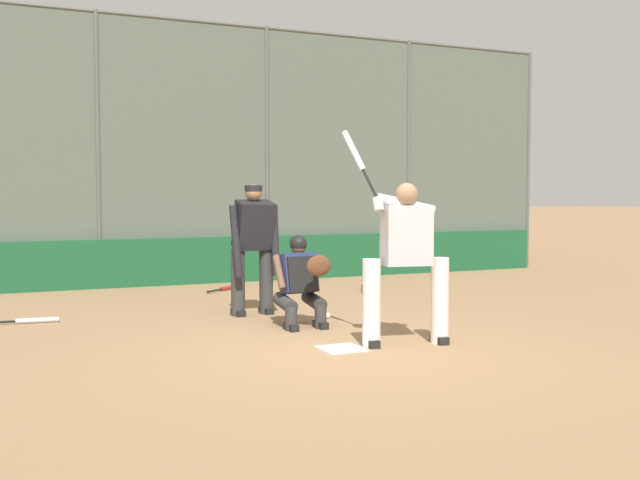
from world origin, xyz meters
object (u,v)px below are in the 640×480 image
catcher_behind_plate (301,280)px  umpire_home (253,245)px  baseball_loose (328,316)px  spare_bat_by_padding (32,321)px  spare_bat_near_backstop (364,290)px  batter_at_plate (405,257)px  spare_bat_first_base_side (227,288)px

catcher_behind_plate → umpire_home: (0.21, -1.09, 0.35)m
baseball_loose → umpire_home: bearing=-39.9°
catcher_behind_plate → spare_bat_by_padding: catcher_behind_plate is taller
umpire_home → spare_bat_by_padding: bearing=-14.7°
spare_bat_by_padding → baseball_loose: (-3.44, 1.15, 0.00)m
umpire_home → baseball_loose: size_ratio=22.97×
spare_bat_near_backstop → spare_bat_by_padding: bearing=-53.4°
baseball_loose → spare_bat_by_padding: bearing=-18.5°
batter_at_plate → baseball_loose: bearing=-78.7°
spare_bat_near_backstop → spare_bat_by_padding: (5.10, 1.03, 0.00)m
spare_bat_near_backstop → batter_at_plate: bearing=3.3°
catcher_behind_plate → spare_bat_by_padding: bearing=-29.7°
batter_at_plate → spare_bat_first_base_side: 5.22m
umpire_home → batter_at_plate: bearing=104.0°
catcher_behind_plate → baseball_loose: size_ratio=14.73×
baseball_loose → spare_bat_near_backstop: bearing=-127.2°
spare_bat_first_base_side → baseball_loose: 3.30m
batter_at_plate → spare_bat_by_padding: (3.48, -3.00, -0.89)m
umpire_home → catcher_behind_plate: bearing=97.1°
spare_bat_by_padding → spare_bat_first_base_side: 3.80m
spare_bat_near_backstop → spare_bat_first_base_side: (1.96, -1.11, 0.00)m
batter_at_plate → spare_bat_by_padding: size_ratio=2.56×
baseball_loose → catcher_behind_plate: bearing=39.5°
spare_bat_near_backstop → spare_bat_first_base_side: size_ratio=1.03×
spare_bat_first_base_side → baseball_loose: (-0.30, 3.29, 0.00)m
spare_bat_by_padding → umpire_home: bearing=-4.7°
umpire_home → spare_bat_by_padding: umpire_home is taller
catcher_behind_plate → umpire_home: umpire_home is taller
umpire_home → spare_bat_near_backstop: 3.00m
batter_at_plate → spare_bat_by_padding: bearing=-30.5°
umpire_home → spare_bat_near_backstop: (-2.42, -1.54, -0.88)m
spare_bat_first_base_side → batter_at_plate: bearing=-125.6°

